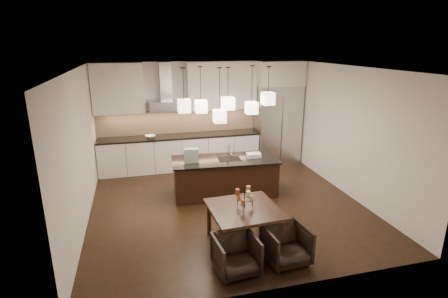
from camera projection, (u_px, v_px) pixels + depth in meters
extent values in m
cube|color=black|center=(226.00, 204.00, 7.38)|extent=(5.50, 5.50, 0.02)
cube|color=white|center=(227.00, 68.00, 6.56)|extent=(5.50, 5.50, 0.02)
cube|color=silver|center=(201.00, 114.00, 9.52)|extent=(5.50, 0.02, 2.80)
cube|color=silver|center=(283.00, 196.00, 4.41)|extent=(5.50, 0.02, 2.80)
cube|color=silver|center=(79.00, 150.00, 6.31)|extent=(0.02, 5.50, 2.80)
cube|color=silver|center=(348.00, 131.00, 7.63)|extent=(0.02, 5.50, 2.80)
cube|color=#B7B7BA|center=(277.00, 124.00, 9.77)|extent=(1.20, 0.72, 2.15)
cube|color=silver|center=(279.00, 73.00, 9.36)|extent=(1.26, 0.72, 0.65)
cube|color=silver|center=(181.00, 153.00, 9.35)|extent=(4.21, 0.62, 0.88)
cube|color=black|center=(180.00, 136.00, 9.21)|extent=(4.21, 0.66, 0.04)
cube|color=tan|center=(178.00, 121.00, 9.40)|extent=(4.21, 0.02, 0.63)
cube|color=silver|center=(118.00, 89.00, 8.62)|extent=(1.25, 0.35, 1.25)
cube|color=silver|center=(222.00, 85.00, 9.26)|extent=(1.85, 0.35, 1.25)
cube|color=#B7B7BA|center=(167.00, 105.00, 8.95)|extent=(0.90, 0.52, 0.24)
cube|color=#B7B7BA|center=(165.00, 81.00, 8.88)|extent=(0.30, 0.28, 0.96)
imported|color=silver|center=(150.00, 136.00, 8.97)|extent=(0.31, 0.31, 0.06)
cube|color=black|center=(225.00, 177.00, 7.76)|extent=(2.28, 1.05, 0.78)
cube|color=black|center=(225.00, 160.00, 7.64)|extent=(2.36, 1.13, 0.04)
cube|color=#225635|center=(191.00, 155.00, 7.40)|extent=(0.31, 0.18, 0.30)
cube|color=silver|center=(254.00, 155.00, 7.77)|extent=(0.32, 0.24, 0.09)
cylinder|color=beige|center=(252.00, 198.00, 5.70)|extent=(0.07, 0.07, 0.09)
cylinder|color=#C7833F|center=(239.00, 197.00, 5.75)|extent=(0.07, 0.07, 0.09)
cylinder|color=brown|center=(243.00, 202.00, 5.55)|extent=(0.07, 0.07, 0.09)
cylinder|color=#C7833F|center=(248.00, 189.00, 5.73)|extent=(0.07, 0.07, 0.09)
cylinder|color=brown|center=(237.00, 192.00, 5.61)|extent=(0.07, 0.07, 0.09)
cylinder|color=beige|center=(248.00, 194.00, 5.53)|extent=(0.07, 0.07, 0.09)
imported|color=black|center=(236.00, 255.00, 5.11)|extent=(0.66, 0.68, 0.57)
imported|color=black|center=(286.00, 245.00, 5.34)|extent=(0.68, 0.70, 0.59)
cube|color=#FFE9D1|center=(184.00, 106.00, 7.03)|extent=(0.24, 0.24, 0.26)
cube|color=#FFE9D1|center=(201.00, 107.00, 7.37)|extent=(0.24, 0.24, 0.26)
cube|color=#FFE9D1|center=(228.00, 103.00, 7.14)|extent=(0.24, 0.24, 0.26)
cube|color=#FFE9D1|center=(251.00, 108.00, 7.71)|extent=(0.24, 0.24, 0.26)
cube|color=#FFE9D1|center=(268.00, 99.00, 7.34)|extent=(0.24, 0.24, 0.26)
cube|color=#FFE9D1|center=(220.00, 116.00, 7.13)|extent=(0.24, 0.24, 0.26)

